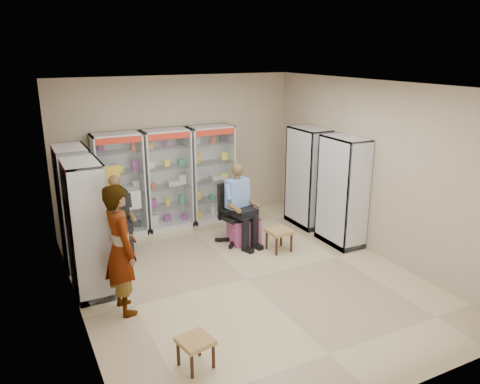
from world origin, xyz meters
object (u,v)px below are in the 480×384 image
cabinet_left_far (76,207)px  woven_stool_a (279,240)px  wooden_chair (117,226)px  cabinet_back_mid (167,179)px  cabinet_left_near (87,229)px  office_chair (235,213)px  woven_stool_b (196,353)px  cabinet_right_near (342,192)px  standing_man (121,250)px  seated_shopkeeper (237,206)px  pink_trunk (244,230)px  cabinet_back_right (211,174)px  cabinet_back_left (119,185)px  cabinet_right_far (308,177)px

cabinet_left_far → woven_stool_a: 3.53m
wooden_chair → cabinet_back_mid: bearing=31.3°
cabinet_back_mid → cabinet_left_near: size_ratio=1.00×
office_chair → woven_stool_b: office_chair is taller
cabinet_right_near → office_chair: (-1.72, 0.92, -0.44)m
cabinet_right_near → standing_man: 4.20m
seated_shopkeeper → pink_trunk: bearing=-27.3°
cabinet_left_far → seated_shopkeeper: cabinet_left_far is taller
cabinet_back_right → pink_trunk: bearing=-88.3°
cabinet_back_right → standing_man: 3.76m
cabinet_back_left → cabinet_right_near: same height
cabinet_back_right → wooden_chair: size_ratio=2.13×
woven_stool_b → standing_man: 1.79m
cabinet_right_far → cabinet_left_near: 4.55m
cabinet_back_left → cabinet_right_near: size_ratio=1.00×
pink_trunk → cabinet_right_far: bearing=9.5°
seated_shopkeeper → cabinet_left_near: bearing=-179.0°
cabinet_back_left → office_chair: cabinet_back_left is taller
office_chair → seated_shopkeeper: 0.16m
cabinet_back_left → cabinet_back_mid: bearing=0.0°
cabinet_back_left → seated_shopkeeper: size_ratio=1.39×
cabinet_right_far → standing_man: 4.48m
cabinet_back_left → cabinet_right_near: bearing=-32.3°
woven_stool_a → cabinet_back_mid: bearing=124.3°
cabinet_back_left → standing_man: bearing=-102.7°
cabinet_right_near → wooden_chair: 4.10m
woven_stool_a → cabinet_right_near: bearing=-9.7°
woven_stool_a → woven_stool_b: 3.45m
office_chair → standing_man: size_ratio=0.62×
woven_stool_a → cabinet_back_right: bearing=102.0°
cabinet_back_left → woven_stool_b: bearing=-92.6°
cabinet_back_mid → woven_stool_a: (1.38, -2.02, -0.80)m
cabinet_right_far → wooden_chair: cabinet_right_far is taller
cabinet_right_far → office_chair: 1.78m
cabinet_left_far → office_chair: cabinet_left_far is taller
pink_trunk → woven_stool_a: bearing=-58.4°
cabinet_right_near → cabinet_left_near: same height
cabinet_back_left → cabinet_back_right: size_ratio=1.00×
cabinet_right_near → wooden_chair: size_ratio=2.13×
standing_man → woven_stool_b: bearing=-170.2°
cabinet_left_far → cabinet_back_mid: bearing=116.3°
cabinet_left_near → wooden_chair: (0.68, 1.30, -0.53)m
wooden_chair → office_chair: (2.06, -0.58, 0.09)m
cabinet_right_far → standing_man: bearing=111.7°
cabinet_left_far → office_chair: bearing=82.1°
pink_trunk → woven_stool_b: bearing=-125.8°
wooden_chair → standing_man: bearing=-100.4°
cabinet_back_right → cabinet_left_near: (-2.83, -2.03, 0.00)m
wooden_chair → woven_stool_b: (0.05, -3.63, -0.29)m
cabinet_back_right → cabinet_left_far: 2.98m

